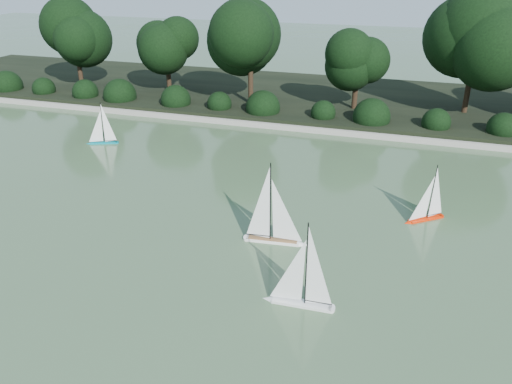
% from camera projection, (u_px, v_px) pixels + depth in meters
% --- Properties ---
extents(ground, '(80.00, 80.00, 0.00)m').
position_uv_depth(ground, '(224.00, 272.00, 9.69)').
color(ground, '#385130').
rests_on(ground, ground).
extents(pond_coping, '(40.00, 0.35, 0.18)m').
position_uv_depth(pond_coping, '(315.00, 130.00, 17.41)').
color(pond_coping, gray).
rests_on(pond_coping, ground).
extents(far_bank, '(40.00, 8.00, 0.30)m').
position_uv_depth(far_bank, '(334.00, 100.00, 20.84)').
color(far_bank, black).
rests_on(far_bank, ground).
extents(tree_line, '(26.31, 3.93, 4.39)m').
position_uv_depth(tree_line, '(366.00, 45.00, 18.09)').
color(tree_line, black).
rests_on(tree_line, ground).
extents(shrub_hedge, '(29.10, 1.10, 1.10)m').
position_uv_depth(shrub_hedge, '(321.00, 113.00, 18.04)').
color(shrub_hedge, black).
rests_on(shrub_hedge, ground).
extents(sailboat_white_a, '(1.31, 0.25, 1.78)m').
position_uv_depth(sailboat_white_a, '(297.00, 291.00, 8.68)').
color(sailboat_white_a, silver).
rests_on(sailboat_white_a, ground).
extents(sailboat_white_b, '(1.44, 0.37, 1.95)m').
position_uv_depth(sailboat_white_b, '(278.00, 230.00, 10.58)').
color(sailboat_white_b, white).
rests_on(sailboat_white_b, ground).
extents(sailboat_orange, '(0.93, 0.77, 1.48)m').
position_uv_depth(sailboat_orange, '(424.00, 211.00, 11.50)').
color(sailboat_orange, '#F52702').
rests_on(sailboat_orange, ground).
extents(sailboat_teal, '(1.04, 0.54, 1.46)m').
position_uv_depth(sailboat_teal, '(100.00, 137.00, 16.28)').
color(sailboat_teal, '#067B89').
rests_on(sailboat_teal, ground).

